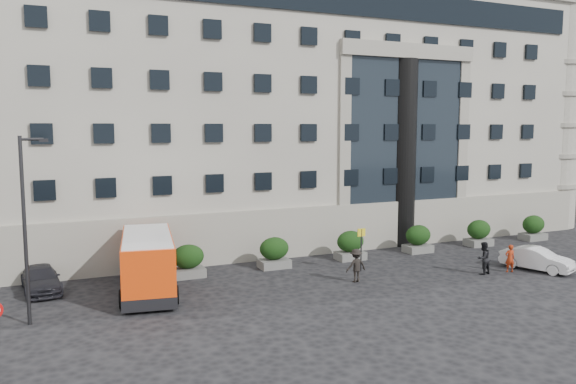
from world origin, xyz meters
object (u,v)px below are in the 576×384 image
object	(u,v)px
hedge_f	(533,228)
white_taxi	(537,259)
minibus	(148,261)
pedestrian_c	(356,265)
hedge_a	(188,261)
bus_stop_sign	(361,242)
red_truck	(14,233)
hedge_d	(418,239)
pedestrian_b	(483,258)
hedge_b	(274,252)
hedge_e	(479,233)
parked_car_d	(17,249)
pedestrian_a	(510,258)
street_lamp	(26,223)
parked_car_c	(41,279)
hedge_c	(350,245)

from	to	relation	value
hedge_f	white_taxi	size ratio (longest dim) A/B	0.46
minibus	pedestrian_c	size ratio (longest dim) A/B	4.07
hedge_a	bus_stop_sign	distance (m)	9.94
bus_stop_sign	red_truck	distance (m)	22.09
hedge_d	pedestrian_b	world-z (taller)	pedestrian_b
hedge_b	bus_stop_sign	distance (m)	5.19
pedestrian_c	hedge_e	bearing A→B (deg)	-161.17
hedge_d	hedge_f	bearing A→B (deg)	0.00
hedge_f	red_truck	xyz separation A→B (m)	(-35.09, 9.14, 0.66)
red_truck	parked_car_d	xyz separation A→B (m)	(0.16, -0.94, -0.87)
hedge_a	pedestrian_a	size ratio (longest dim) A/B	1.15
street_lamp	parked_car_c	bearing A→B (deg)	85.58
hedge_e	white_taxi	distance (m)	6.92
hedge_a	red_truck	size ratio (longest dim) A/B	0.31
hedge_e	pedestrian_a	bearing A→B (deg)	-118.65
hedge_a	pedestrian_c	bearing A→B (deg)	-29.68
hedge_b	pedestrian_b	xyz separation A→B (m)	(10.35, -6.14, 0.01)
hedge_c	pedestrian_c	bearing A→B (deg)	-116.55
street_lamp	parked_car_d	distance (m)	13.54
minibus	street_lamp	bearing A→B (deg)	-144.81
hedge_b	street_lamp	world-z (taller)	street_lamp
red_truck	minibus	bearing A→B (deg)	-53.37
hedge_c	hedge_d	xyz separation A→B (m)	(5.20, 0.00, 0.00)
minibus	pedestrian_a	world-z (taller)	minibus
white_taxi	pedestrian_b	world-z (taller)	pedestrian_b
minibus	parked_car_c	bearing A→B (deg)	162.38
hedge_a	hedge_e	xyz separation A→B (m)	(20.80, 0.00, 0.00)
parked_car_d	white_taxi	size ratio (longest dim) A/B	1.28
parked_car_c	hedge_e	bearing A→B (deg)	-5.92
hedge_c	hedge_d	world-z (taller)	same
hedge_e	minibus	distance (m)	23.47
hedge_b	bus_stop_sign	bearing A→B (deg)	-33.07
hedge_f	hedge_e	bearing A→B (deg)	180.00
hedge_b	street_lamp	distance (m)	14.41
hedge_f	parked_car_d	xyz separation A→B (m)	(-34.93, 8.20, -0.21)
hedge_d	minibus	distance (m)	18.30
red_truck	white_taxi	size ratio (longest dim) A/B	1.49
white_taxi	pedestrian_b	distance (m)	3.59
red_truck	pedestrian_b	xyz separation A→B (m)	(24.63, -15.27, -0.65)
hedge_d	pedestrian_c	world-z (taller)	hedge_d
parked_car_c	white_taxi	xyz separation A→B (m)	(26.63, -7.04, 0.04)
hedge_f	hedge_c	bearing A→B (deg)	180.00
minibus	parked_car_d	bearing A→B (deg)	130.41
hedge_a	red_truck	distance (m)	12.90
hedge_a	parked_car_d	size ratio (longest dim) A/B	0.36
hedge_e	pedestrian_c	world-z (taller)	hedge_e
pedestrian_c	pedestrian_a	bearing A→B (deg)	168.13
hedge_b	bus_stop_sign	size ratio (longest dim) A/B	0.73
bus_stop_sign	pedestrian_c	world-z (taller)	bus_stop_sign
hedge_a	bus_stop_sign	xyz separation A→B (m)	(9.50, -2.80, 0.80)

